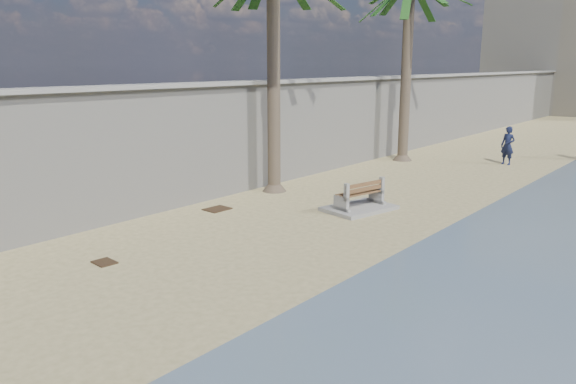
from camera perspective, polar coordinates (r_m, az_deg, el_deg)
The scene contains 7 objects.
ground_plane at distance 9.22m, azimuth -27.11°, elevation -15.41°, with size 140.00×140.00×0.00m, color tan.
seawall at distance 26.44m, azimuth 10.12°, elevation 7.50°, with size 0.45×70.00×3.50m, color gray.
wall_cap at distance 26.34m, azimuth 10.28°, elevation 11.40°, with size 0.80×70.00×0.12m, color gray.
bench_far at distance 16.37m, azimuth 7.26°, elevation -0.59°, with size 1.74×2.23×0.83m.
person_a at distance 25.29m, azimuth 21.44°, elevation 4.68°, with size 0.67×0.45×1.85m, color #141937.
debris_c at distance 16.50m, azimuth -7.21°, elevation -1.73°, with size 0.71×0.57×0.03m, color #382616.
debris_d at distance 12.69m, azimuth -18.15°, elevation -6.80°, with size 0.49×0.39×0.03m, color #382616.
Camera 1 is at (7.68, -2.97, 4.16)m, focal length 35.00 mm.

